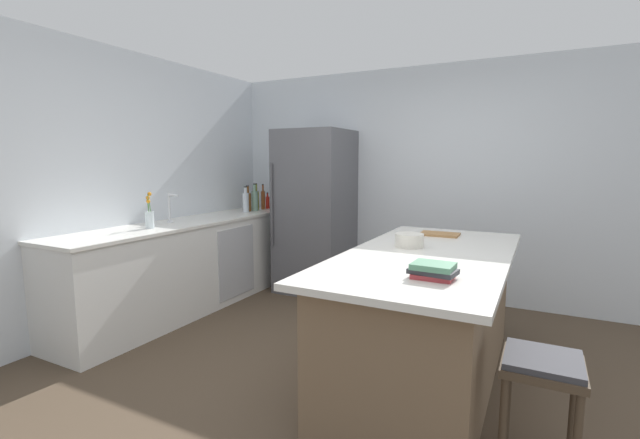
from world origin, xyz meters
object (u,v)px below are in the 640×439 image
(cookbook_stack, at_px, (433,270))
(cutting_board, at_px, (439,234))
(gin_bottle, at_px, (255,200))
(flower_vase, at_px, (149,217))
(vinegar_bottle, at_px, (263,199))
(olive_oil_bottle, at_px, (257,200))
(whiskey_bottle, at_px, (248,201))
(mixing_bowl, at_px, (409,240))
(bar_stool, at_px, (542,379))
(sink_faucet, at_px, (170,207))
(refrigerator, at_px, (315,212))
(kitchen_island, at_px, (426,317))
(hot_sauce_bottle, at_px, (268,202))
(soda_bottle, at_px, (246,202))

(cookbook_stack, distance_m, cutting_board, 1.42)
(gin_bottle, bearing_deg, flower_vase, -90.22)
(vinegar_bottle, height_order, cookbook_stack, vinegar_bottle)
(olive_oil_bottle, relative_size, whiskey_bottle, 1.05)
(olive_oil_bottle, relative_size, mixing_bowl, 1.62)
(bar_stool, bearing_deg, whiskey_bottle, 147.51)
(sink_faucet, height_order, cutting_board, sink_faucet)
(sink_faucet, bearing_deg, refrigerator, 56.90)
(kitchen_island, height_order, bar_stool, kitchen_island)
(olive_oil_bottle, bearing_deg, bar_stool, -34.76)
(sink_faucet, distance_m, cutting_board, 2.61)
(sink_faucet, relative_size, flower_vase, 0.89)
(kitchen_island, height_order, hot_sauce_bottle, hot_sauce_bottle)
(whiskey_bottle, height_order, cutting_board, whiskey_bottle)
(flower_vase, distance_m, mixing_bowl, 2.38)
(bar_stool, distance_m, gin_bottle, 3.96)
(soda_bottle, relative_size, cookbook_stack, 1.22)
(soda_bottle, bearing_deg, whiskey_bottle, 111.63)
(olive_oil_bottle, height_order, gin_bottle, gin_bottle)
(vinegar_bottle, bearing_deg, mixing_bowl, -32.84)
(sink_faucet, relative_size, vinegar_bottle, 0.92)
(sink_faucet, xyz_separation_m, gin_bottle, (0.10, 1.28, -0.02))
(hot_sauce_bottle, distance_m, cutting_board, 2.65)
(refrigerator, xyz_separation_m, vinegar_bottle, (-0.81, 0.09, 0.11))
(gin_bottle, bearing_deg, kitchen_island, -30.27)
(kitchen_island, bearing_deg, flower_vase, -176.66)
(vinegar_bottle, xyz_separation_m, gin_bottle, (0.01, -0.20, 0.01))
(refrigerator, distance_m, hot_sauce_bottle, 0.83)
(sink_faucet, relative_size, mixing_bowl, 1.44)
(gin_bottle, height_order, whiskey_bottle, gin_bottle)
(vinegar_bottle, bearing_deg, cutting_board, -20.45)
(kitchen_island, relative_size, mixing_bowl, 10.76)
(kitchen_island, bearing_deg, olive_oil_bottle, 148.51)
(hot_sauce_bottle, bearing_deg, bar_stool, -37.27)
(flower_vase, bearing_deg, hot_sauce_bottle, 89.96)
(flower_vase, relative_size, whiskey_bottle, 1.05)
(bar_stool, bearing_deg, soda_bottle, 148.35)
(hot_sauce_bottle, bearing_deg, whiskey_bottle, -94.43)
(refrigerator, xyz_separation_m, mixing_bowl, (1.55, -1.44, 0.02))
(hot_sauce_bottle, relative_size, cutting_board, 0.65)
(gin_bottle, height_order, mixing_bowl, gin_bottle)
(cookbook_stack, bearing_deg, vinegar_bottle, 139.60)
(kitchen_island, height_order, olive_oil_bottle, olive_oil_bottle)
(kitchen_island, height_order, whiskey_bottle, whiskey_bottle)
(whiskey_bottle, height_order, mixing_bowl, whiskey_bottle)
(cookbook_stack, bearing_deg, olive_oil_bottle, 141.14)
(hot_sauce_bottle, height_order, olive_oil_bottle, olive_oil_bottle)
(refrigerator, relative_size, flower_vase, 5.68)
(vinegar_bottle, height_order, mixing_bowl, vinegar_bottle)
(kitchen_island, distance_m, vinegar_bottle, 3.10)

